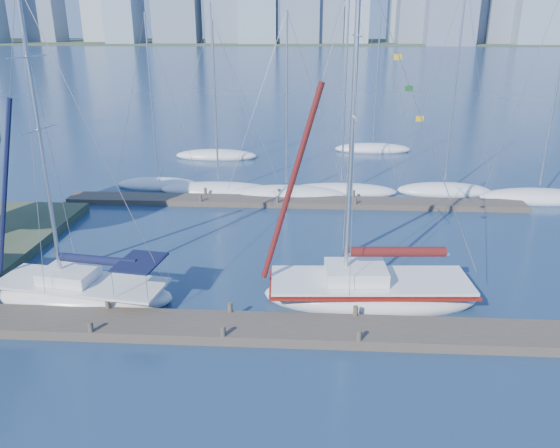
{
  "coord_description": "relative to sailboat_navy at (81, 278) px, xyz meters",
  "views": [
    {
      "loc": [
        3.13,
        -18.24,
        11.31
      ],
      "look_at": [
        1.82,
        4.0,
        3.05
      ],
      "focal_mm": 35.0,
      "sensor_mm": 36.0,
      "label": 1
    }
  ],
  "objects": [
    {
      "name": "bg_boat_5",
      "position": [
        24.98,
        15.54,
        -0.78
      ],
      "size": [
        8.07,
        3.78,
        16.13
      ],
      "rotation": [
        0.0,
        0.0,
        0.18
      ],
      "color": "white",
      "rests_on": "ground"
    },
    {
      "name": "sailboat_maroon",
      "position": [
        12.29,
        0.67,
        -0.03
      ],
      "size": [
        9.22,
        3.49,
        14.25
      ],
      "rotation": [
        0.0,
        0.0,
        0.06
      ],
      "color": "white",
      "rests_on": "ground"
    },
    {
      "name": "far_dock",
      "position": [
        8.57,
        13.84,
        -0.91
      ],
      "size": [
        30.0,
        1.8,
        0.36
      ],
      "primitive_type": "cube",
      "color": "#493E35",
      "rests_on": "ground"
    },
    {
      "name": "bg_boat_2",
      "position": [
        8.04,
        15.38,
        -0.83
      ],
      "size": [
        8.49,
        5.5,
        12.37
      ],
      "rotation": [
        0.0,
        0.0,
        0.42
      ],
      "color": "white",
      "rests_on": "ground"
    },
    {
      "name": "bg_boat_4",
      "position": [
        19.04,
        16.89,
        -0.81
      ],
      "size": [
        6.75,
        3.09,
        14.26
      ],
      "rotation": [
        0.0,
        0.0,
        0.14
      ],
      "color": "white",
      "rests_on": "ground"
    },
    {
      "name": "bg_boat_6",
      "position": [
        1.31,
        26.55,
        -0.83
      ],
      "size": [
        7.55,
        4.22,
        13.21
      ],
      "rotation": [
        0.0,
        0.0,
        -0.29
      ],
      "color": "white",
      "rests_on": "ground"
    },
    {
      "name": "bg_boat_3",
      "position": [
        11.84,
        16.35,
        -0.83
      ],
      "size": [
        8.03,
        4.04,
        14.21
      ],
      "rotation": [
        0.0,
        0.0,
        -0.25
      ],
      "color": "white",
      "rests_on": "ground"
    },
    {
      "name": "bg_boat_7",
      "position": [
        15.4,
        30.06,
        -0.84
      ],
      "size": [
        7.18,
        2.85,
        12.09
      ],
      "rotation": [
        0.0,
        0.0,
        0.1
      ],
      "color": "white",
      "rests_on": "ground"
    },
    {
      "name": "near_dock",
      "position": [
        6.57,
        -2.16,
        -0.89
      ],
      "size": [
        26.0,
        2.0,
        0.4
      ],
      "primitive_type": "cube",
      "color": "#493E35",
      "rests_on": "ground"
    },
    {
      "name": "far_shore",
      "position": [
        6.57,
        317.84,
        -1.09
      ],
      "size": [
        800.0,
        100.0,
        1.5
      ],
      "primitive_type": "cube",
      "color": "#38472D",
      "rests_on": "ground"
    },
    {
      "name": "bg_boat_0",
      "position": [
        -1.39,
        17.22,
        -0.84
      ],
      "size": [
        6.11,
        2.54,
        12.27
      ],
      "rotation": [
        0.0,
        0.0,
        -0.08
      ],
      "color": "white",
      "rests_on": "ground"
    },
    {
      "name": "bg_boat_1",
      "position": [
        3.24,
        16.11,
        -0.85
      ],
      "size": [
        8.45,
        2.94,
        11.81
      ],
      "rotation": [
        0.0,
        0.0,
        0.09
      ],
      "color": "white",
      "rests_on": "ground"
    },
    {
      "name": "sailboat_navy",
      "position": [
        0.0,
        0.0,
        0.0
      ],
      "size": [
        8.11,
        3.7,
        13.24
      ],
      "rotation": [
        0.0,
        0.0,
        -0.15
      ],
      "color": "white",
      "rests_on": "ground"
    },
    {
      "name": "ground",
      "position": [
        6.57,
        -2.16,
        -1.09
      ],
      "size": [
        700.0,
        700.0,
        0.0
      ],
      "primitive_type": "plane",
      "color": "navy",
      "rests_on": "ground"
    }
  ]
}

